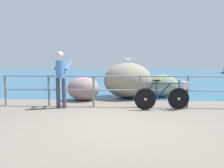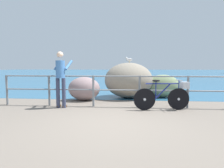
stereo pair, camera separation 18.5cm
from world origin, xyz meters
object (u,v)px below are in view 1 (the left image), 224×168
bicycle (167,94)px  person_at_railing (61,77)px  breakwater_boulder_main (127,80)px  breakwater_boulder_right (161,86)px  seagull (128,59)px  breakwater_boulder_left (83,89)px

bicycle → person_at_railing: 3.33m
breakwater_boulder_main → person_at_railing: bearing=-133.8°
breakwater_boulder_right → seagull: seagull is taller
bicycle → person_at_railing: (-3.29, 0.05, 0.53)m
breakwater_boulder_right → breakwater_boulder_left: bearing=-161.7°
bicycle → breakwater_boulder_left: size_ratio=1.37×
person_at_railing → breakwater_boulder_left: bearing=-10.2°
breakwater_boulder_right → bicycle: bearing=-97.0°
breakwater_boulder_main → breakwater_boulder_left: 1.92m
bicycle → seagull: size_ratio=4.97×
breakwater_boulder_left → seagull: seagull is taller
person_at_railing → seagull: bearing=-37.8°
person_at_railing → seagull: person_at_railing is taller
breakwater_boulder_left → bicycle: bearing=-27.0°
breakwater_boulder_left → seagull: bearing=25.7°
seagull → breakwater_boulder_main: bearing=40.4°
breakwater_boulder_main → breakwater_boulder_right: bearing=9.8°
person_at_railing → seagull: size_ratio=5.25×
bicycle → breakwater_boulder_left: (-2.88, 1.47, -0.01)m
person_at_railing → breakwater_boulder_left: person_at_railing is taller
bicycle → seagull: bearing=107.9°
bicycle → breakwater_boulder_right: (0.31, 2.53, 0.02)m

